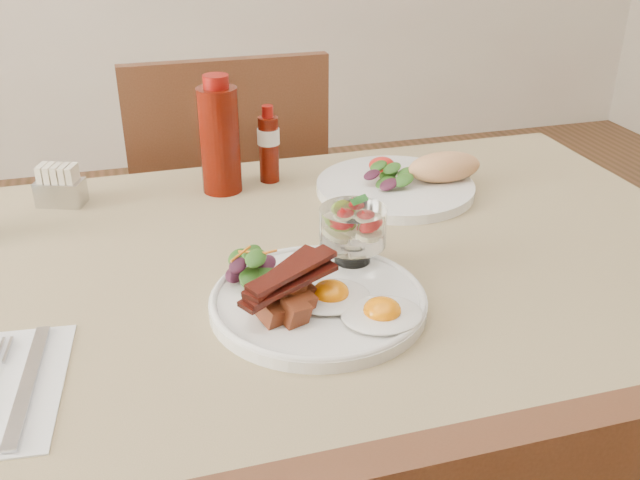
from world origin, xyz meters
TOP-DOWN VIEW (x-y plane):
  - table at (0.00, 0.00)m, footprint 1.33×0.88m
  - chair_far at (0.00, 0.66)m, footprint 0.42×0.42m
  - main_plate at (0.00, -0.11)m, footprint 0.28×0.28m
  - fried_eggs at (0.04, -0.15)m, footprint 0.17×0.17m
  - bacon_potato_pile at (-0.04, -0.13)m, footprint 0.13×0.10m
  - side_salad at (-0.07, -0.04)m, footprint 0.08×0.08m
  - fruit_cup at (0.08, -0.02)m, footprint 0.09×0.09m
  - second_plate at (0.26, 0.22)m, footprint 0.30×0.28m
  - ketchup_bottle at (-0.05, 0.32)m, footprint 0.08×0.08m
  - hot_sauce_bottle at (0.04, 0.34)m, footprint 0.05×0.05m
  - sugar_caddy at (-0.32, 0.33)m, footprint 0.09×0.07m
  - napkin_cutlery at (-0.37, -0.17)m, footprint 0.15×0.24m

SIDE VIEW (x-z plane):
  - chair_far at x=0.00m, z-range 0.06..0.99m
  - table at x=0.00m, z-range 0.29..1.04m
  - napkin_cutlery at x=-0.37m, z-range 0.75..0.76m
  - main_plate at x=0.00m, z-range 0.75..0.77m
  - second_plate at x=0.26m, z-range 0.74..0.81m
  - fried_eggs at x=0.04m, z-range 0.76..0.79m
  - sugar_caddy at x=-0.32m, z-range 0.75..0.82m
  - side_salad at x=-0.07m, z-range 0.77..0.81m
  - bacon_potato_pile at x=-0.04m, z-range 0.77..0.83m
  - fruit_cup at x=0.08m, z-range 0.77..0.87m
  - hot_sauce_bottle at x=0.04m, z-range 0.75..0.89m
  - ketchup_bottle at x=-0.05m, z-range 0.75..0.95m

